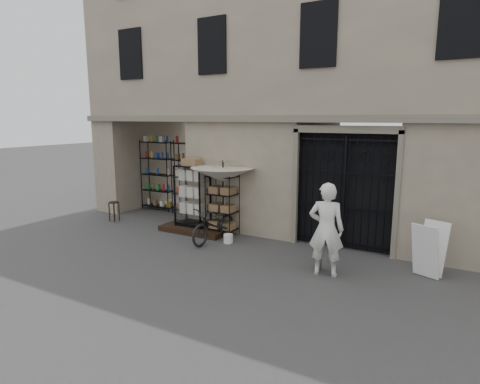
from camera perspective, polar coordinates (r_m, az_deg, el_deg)
The scene contains 15 objects.
ground at distance 9.33m, azimuth 0.06°, elevation -10.01°, with size 80.00×80.00×0.00m, color black.
main_building at distance 12.44m, azimuth 9.50°, elevation 16.04°, with size 14.00×4.00×9.00m, color gray.
shop_recess at distance 13.74m, azimuth -10.65°, elevation 2.93°, with size 3.00×1.70×3.00m, color black.
shop_shelving at distance 14.19m, azimuth -9.48°, elevation 2.18°, with size 2.70×0.50×2.50m, color black.
iron_gate at distance 10.37m, azimuth 14.82°, elevation 0.32°, with size 2.50×0.21×3.00m.
step_platform at distance 11.79m, azimuth -6.46°, elevation -5.29°, with size 2.00×0.90×0.15m, color black.
display_cabinet at distance 11.76m, azimuth -6.77°, elevation -0.97°, with size 1.03×0.85×1.92m.
wire_rack at distance 11.27m, azimuth -2.51°, elevation -1.78°, with size 0.86×0.68×1.78m.
market_umbrella at distance 11.07m, azimuth -2.45°, elevation 3.04°, with size 2.04×2.05×2.55m.
white_bucket at distance 10.70m, azimuth -1.68°, elevation -6.63°, with size 0.25×0.25×0.24m, color silver.
bicycle at distance 10.90m, azimuth -3.64°, elevation -6.97°, with size 0.63×0.95×1.81m, color black.
wooden_stool at distance 13.45m, azimuth -17.47°, elevation -2.60°, with size 0.35×0.35×0.63m.
steel_bollard at distance 8.93m, azimuth 11.12°, elevation -8.29°, with size 0.16×0.16×0.85m, color slate.
shopkeeper at distance 8.86m, azimuth 11.91°, elevation -11.40°, with size 0.72×1.98×0.47m, color silver.
easel_sign at distance 9.24m, azimuth 25.32°, elevation -7.42°, with size 0.73×0.77×1.14m.
Camera 1 is at (4.28, -7.62, 3.27)m, focal length 30.00 mm.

